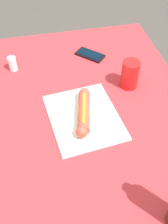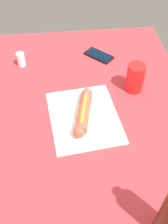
% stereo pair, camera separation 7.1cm
% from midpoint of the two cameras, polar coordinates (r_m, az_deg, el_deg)
% --- Properties ---
extents(ground_plane, '(6.00, 6.00, 0.00)m').
position_cam_midpoint_polar(ground_plane, '(1.64, -2.22, -19.12)').
color(ground_plane, '#47423D').
rests_on(ground_plane, ground).
extents(dining_table, '(1.22, 0.92, 0.75)m').
position_cam_midpoint_polar(dining_table, '(1.10, -3.15, -5.96)').
color(dining_table, brown).
rests_on(dining_table, ground).
extents(paper_wrapper, '(0.33, 0.28, 0.01)m').
position_cam_midpoint_polar(paper_wrapper, '(1.00, -2.03, -1.13)').
color(paper_wrapper, white).
rests_on(paper_wrapper, dining_table).
extents(hot_dog, '(0.23, 0.09, 0.05)m').
position_cam_midpoint_polar(hot_dog, '(0.98, -2.07, 0.02)').
color(hot_dog, tan).
rests_on(hot_dog, paper_wrapper).
extents(cell_phone, '(0.14, 0.14, 0.01)m').
position_cam_midpoint_polar(cell_phone, '(1.29, -0.32, 11.90)').
color(cell_phone, black).
rests_on(cell_phone, dining_table).
extents(drinking_cup, '(0.07, 0.07, 0.12)m').
position_cam_midpoint_polar(drinking_cup, '(1.10, 7.83, 7.78)').
color(drinking_cup, red).
rests_on(drinking_cup, dining_table).
extents(salt_shaker, '(0.04, 0.04, 0.06)m').
position_cam_midpoint_polar(salt_shaker, '(1.24, -16.43, 9.66)').
color(salt_shaker, silver).
rests_on(salt_shaker, dining_table).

